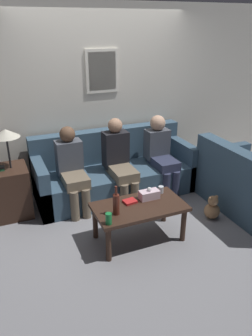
# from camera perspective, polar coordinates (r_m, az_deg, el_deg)

# --- Properties ---
(ground_plane) EXTENTS (16.00, 16.00, 0.00)m
(ground_plane) POSITION_cam_1_polar(r_m,az_deg,el_deg) (4.52, 0.42, -6.96)
(ground_plane) COLOR gray
(wall_back) EXTENTS (9.00, 0.08, 2.60)m
(wall_back) POSITION_cam_1_polar(r_m,az_deg,el_deg) (4.90, -4.20, 11.90)
(wall_back) COLOR silver
(wall_back) RESTS_ON ground_plane
(couch_main) EXTENTS (2.29, 0.88, 0.90)m
(couch_main) POSITION_cam_1_polar(r_m,az_deg,el_deg) (4.81, -2.08, -0.84)
(couch_main) COLOR #385166
(couch_main) RESTS_ON ground_plane
(couch_side) EXTENTS (0.88, 1.52, 0.90)m
(couch_side) POSITION_cam_1_polar(r_m,az_deg,el_deg) (4.63, 20.98, -3.54)
(couch_side) COLOR #385166
(couch_side) RESTS_ON ground_plane
(coffee_table) EXTENTS (1.03, 0.57, 0.45)m
(coffee_table) POSITION_cam_1_polar(r_m,az_deg,el_deg) (3.73, 2.32, -7.37)
(coffee_table) COLOR #382319
(coffee_table) RESTS_ON ground_plane
(side_table_with_lamp) EXTENTS (0.50, 0.50, 1.16)m
(side_table_with_lamp) POSITION_cam_1_polar(r_m,az_deg,el_deg) (4.46, -19.66, -3.35)
(side_table_with_lamp) COLOR #382319
(side_table_with_lamp) RESTS_ON ground_plane
(wine_bottle) EXTENTS (0.07, 0.07, 0.33)m
(wine_bottle) POSITION_cam_1_polar(r_m,az_deg,el_deg) (3.47, -1.72, -6.23)
(wine_bottle) COLOR #562319
(wine_bottle) RESTS_ON coffee_table
(drinking_glass) EXTENTS (0.06, 0.06, 0.09)m
(drinking_glass) POSITION_cam_1_polar(r_m,az_deg,el_deg) (3.95, 6.09, -3.76)
(drinking_glass) COLOR silver
(drinking_glass) RESTS_ON coffee_table
(book_stack) EXTENTS (0.16, 0.13, 0.03)m
(book_stack) POSITION_cam_1_polar(r_m,az_deg,el_deg) (3.74, 0.68, -5.84)
(book_stack) COLOR red
(book_stack) RESTS_ON coffee_table
(soda_can) EXTENTS (0.07, 0.07, 0.12)m
(soda_can) POSITION_cam_1_polar(r_m,az_deg,el_deg) (3.35, -3.05, -8.80)
(soda_can) COLOR #197A38
(soda_can) RESTS_ON coffee_table
(tissue_box) EXTENTS (0.23, 0.12, 0.15)m
(tissue_box) POSITION_cam_1_polar(r_m,az_deg,el_deg) (3.81, 4.06, -4.61)
(tissue_box) COLOR silver
(tissue_box) RESTS_ON coffee_table
(person_left) EXTENTS (0.34, 0.63, 1.11)m
(person_left) POSITION_cam_1_polar(r_m,az_deg,el_deg) (4.34, -9.40, 0.21)
(person_left) COLOR #756651
(person_left) RESTS_ON ground_plane
(person_middle) EXTENTS (0.34, 0.66, 1.15)m
(person_middle) POSITION_cam_1_polar(r_m,az_deg,el_deg) (4.49, -1.21, 1.55)
(person_middle) COLOR #756651
(person_middle) RESTS_ON ground_plane
(person_right) EXTENTS (0.34, 0.63, 1.11)m
(person_right) POSITION_cam_1_polar(r_m,az_deg,el_deg) (4.81, 6.06, 2.90)
(person_right) COLOR #2D334C
(person_right) RESTS_ON ground_plane
(teddy_bear) EXTENTS (0.20, 0.20, 0.32)m
(teddy_bear) POSITION_cam_1_polar(r_m,az_deg,el_deg) (4.38, 14.78, -6.82)
(teddy_bear) COLOR #A87A51
(teddy_bear) RESTS_ON ground_plane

